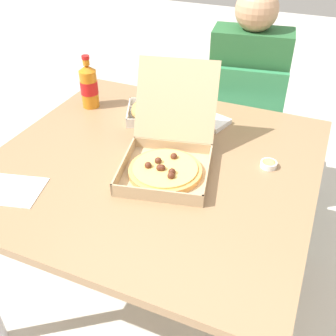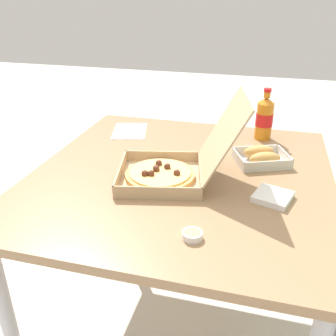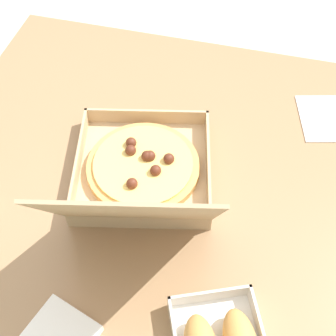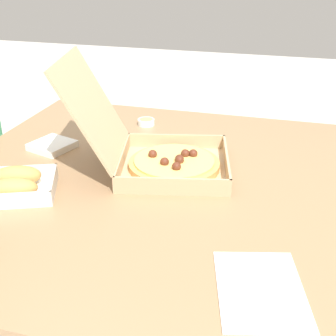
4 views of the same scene
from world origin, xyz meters
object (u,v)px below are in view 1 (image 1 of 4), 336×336
Objects in this scene: pizza_box_open at (167,157)px; napkin_pile at (213,122)px; cola_bottle at (89,86)px; paper_menu at (9,190)px; dipping_sauce_cup at (269,164)px; diner_person at (248,84)px; bread_side_box at (146,111)px; chair at (242,126)px.

napkin_pile is at bearing 81.93° from pizza_box_open.
cola_bottle reaches higher than paper_menu.
diner_person is at bearing 108.75° from dipping_sauce_cup.
pizza_box_open reaches higher than dipping_sauce_cup.
bread_side_box is 1.04× the size of cola_bottle.
pizza_box_open is 0.35m from dipping_sauce_cup.
chair is 1.75× the size of pizza_box_open.
bread_side_box reaches higher than napkin_pile.
dipping_sauce_cup is at bearing 17.25° from paper_menu.
cola_bottle is at bearing -134.98° from diner_person.
cola_bottle is at bearing -174.23° from napkin_pile.
dipping_sauce_cup reaches higher than paper_menu.
diner_person is at bearing 85.04° from pizza_box_open.
bread_side_box is 1.11× the size of paper_menu.
chair is 0.82m from cola_bottle.
dipping_sauce_cup is (0.27, -0.21, 0.00)m from napkin_pile.
diner_person is 0.51m from napkin_pile.
pizza_box_open is 4.30× the size of napkin_pile.
diner_person is 2.43× the size of pizza_box_open.
pizza_box_open is 8.45× the size of dipping_sauce_cup.
chair is 1.23m from paper_menu.
bread_side_box is at bearing -118.26° from diner_person.
diner_person reaches higher than chair.
chair reaches higher than dipping_sauce_cup.
cola_bottle is at bearing 169.21° from dipping_sauce_cup.
diner_person reaches higher than dipping_sauce_cup.
paper_menu is at bearing -125.32° from napkin_pile.
dipping_sauce_cup is (0.54, -0.16, -0.01)m from bread_side_box.
cola_bottle is at bearing 82.35° from paper_menu.
chair is 0.64m from bread_side_box.
pizza_box_open reaches higher than cola_bottle.
bread_side_box is at bearing 1.41° from cola_bottle.
napkin_pile and dipping_sauce_cup have the same top height.
bread_side_box is at bearing 126.51° from pizza_box_open.
pizza_box_open is 0.52m from paper_menu.
pizza_box_open is at bearing -98.07° from napkin_pile.
paper_menu is at bearing -114.28° from chair.
paper_menu is 0.80m from napkin_pile.
cola_bottle is (-0.56, -0.56, 0.12)m from diner_person.
dipping_sauce_cup is at bearing -37.78° from napkin_pile.
chair is 0.72× the size of diner_person.
chair is at bearing 84.07° from pizza_box_open.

